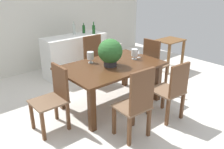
# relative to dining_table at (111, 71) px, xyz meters

# --- Properties ---
(ground_plane) EXTENTS (7.04, 7.04, 0.00)m
(ground_plane) POSITION_rel_dining_table_xyz_m (0.00, -0.04, -0.63)
(ground_plane) COLOR silver
(back_wall) EXTENTS (6.40, 0.10, 2.60)m
(back_wall) POSITION_rel_dining_table_xyz_m (0.00, 2.56, 0.67)
(back_wall) COLOR silver
(back_wall) RESTS_ON ground
(dining_table) EXTENTS (1.71, 1.09, 0.75)m
(dining_table) POSITION_rel_dining_table_xyz_m (0.00, 0.00, 0.00)
(dining_table) COLOR #4C2D19
(dining_table) RESTS_ON ground
(chair_far_right) EXTENTS (0.48, 0.45, 1.01)m
(chair_far_right) POSITION_rel_dining_table_xyz_m (0.39, 0.99, -0.07)
(chair_far_right) COLOR brown
(chair_far_right) RESTS_ON ground
(chair_near_right) EXTENTS (0.45, 0.51, 0.97)m
(chair_near_right) POSITION_rel_dining_table_xyz_m (0.38, -0.99, -0.10)
(chair_near_right) COLOR brown
(chair_near_right) RESTS_ON ground
(chair_near_left) EXTENTS (0.46, 0.43, 1.06)m
(chair_near_left) POSITION_rel_dining_table_xyz_m (-0.39, -0.99, -0.05)
(chair_near_left) COLOR brown
(chair_near_left) RESTS_ON ground
(chair_head_end) EXTENTS (0.47, 0.44, 0.96)m
(chair_head_end) POSITION_rel_dining_table_xyz_m (-1.09, -0.00, -0.10)
(chair_head_end) COLOR brown
(chair_head_end) RESTS_ON ground
(chair_foot_end) EXTENTS (0.45, 0.44, 1.02)m
(chair_foot_end) POSITION_rel_dining_table_xyz_m (1.10, -0.01, -0.07)
(chair_foot_end) COLOR brown
(chair_foot_end) RESTS_ON ground
(flower_centerpiece) EXTENTS (0.41, 0.41, 0.46)m
(flower_centerpiece) POSITION_rel_dining_table_xyz_m (-0.05, -0.03, 0.36)
(flower_centerpiece) COLOR #333338
(flower_centerpiece) RESTS_ON dining_table
(crystal_vase_left) EXTENTS (0.12, 0.12, 0.20)m
(crystal_vase_left) POSITION_rel_dining_table_xyz_m (-0.20, 0.32, 0.24)
(crystal_vase_left) COLOR silver
(crystal_vase_left) RESTS_ON dining_table
(crystal_vase_center_near) EXTENTS (0.12, 0.12, 0.19)m
(crystal_vase_center_near) POSITION_rel_dining_table_xyz_m (0.52, -0.04, 0.23)
(crystal_vase_center_near) COLOR silver
(crystal_vase_center_near) RESTS_ON dining_table
(wine_glass) EXTENTS (0.07, 0.07, 0.15)m
(wine_glass) POSITION_rel_dining_table_xyz_m (0.65, -0.02, 0.22)
(wine_glass) COLOR silver
(wine_glass) RESTS_ON dining_table
(kitchen_counter) EXTENTS (1.47, 0.52, 0.92)m
(kitchen_counter) POSITION_rel_dining_table_xyz_m (0.32, 1.67, -0.17)
(kitchen_counter) COLOR white
(kitchen_counter) RESTS_ON ground
(wine_bottle_dark) EXTENTS (0.07, 0.07, 0.23)m
(wine_bottle_dark) POSITION_rel_dining_table_xyz_m (0.63, 1.74, 0.39)
(wine_bottle_dark) COLOR #194C1E
(wine_bottle_dark) RESTS_ON kitchen_counter
(wine_bottle_green) EXTENTS (0.07, 0.07, 0.27)m
(wine_bottle_green) POSITION_rel_dining_table_xyz_m (0.77, 1.53, 0.39)
(wine_bottle_green) COLOR #194C1E
(wine_bottle_green) RESTS_ON kitchen_counter
(wine_bottle_amber) EXTENTS (0.06, 0.06, 0.29)m
(wine_bottle_amber) POSITION_rel_dining_table_xyz_m (0.39, 1.77, 0.41)
(wine_bottle_amber) COLOR #B2BFB7
(wine_bottle_amber) RESTS_ON kitchen_counter
(side_table) EXTENTS (0.65, 0.48, 0.75)m
(side_table) POSITION_rel_dining_table_xyz_m (2.23, 0.44, -0.07)
(side_table) COLOR brown
(side_table) RESTS_ON ground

